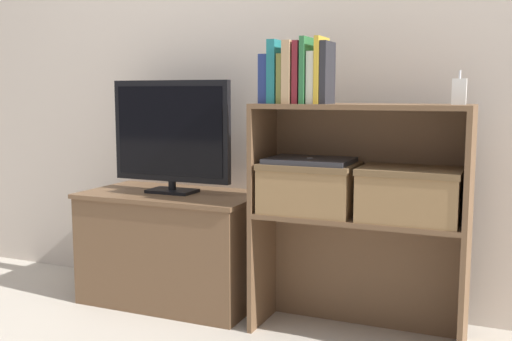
# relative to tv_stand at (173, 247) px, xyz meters

# --- Properties ---
(ground_plane) EXTENTS (16.00, 16.00, 0.00)m
(ground_plane) POSITION_rel_tv_stand_xyz_m (0.46, -0.23, -0.26)
(ground_plane) COLOR #BCB2A3
(wall_back) EXTENTS (10.00, 0.05, 2.40)m
(wall_back) POSITION_rel_tv_stand_xyz_m (0.46, 0.26, 0.94)
(wall_back) COLOR beige
(wall_back) RESTS_ON ground_plane
(tv_stand) EXTENTS (0.83, 0.47, 0.52)m
(tv_stand) POSITION_rel_tv_stand_xyz_m (0.00, 0.00, 0.00)
(tv_stand) COLOR brown
(tv_stand) RESTS_ON ground_plane
(tv) EXTENTS (0.60, 0.14, 0.52)m
(tv) POSITION_rel_tv_stand_xyz_m (0.00, -0.00, 0.54)
(tv) COLOR black
(tv) RESTS_ON tv_stand
(bookshelf_lower_tier) EXTENTS (0.84, 0.30, 0.50)m
(bookshelf_lower_tier) POSITION_rel_tv_stand_xyz_m (0.91, -0.02, 0.05)
(bookshelf_lower_tier) COLOR brown
(bookshelf_lower_tier) RESTS_ON ground_plane
(bookshelf_upper_tier) EXTENTS (0.84, 0.30, 0.44)m
(bookshelf_upper_tier) POSITION_rel_tv_stand_xyz_m (0.91, -0.02, 0.52)
(bookshelf_upper_tier) COLOR brown
(bookshelf_upper_tier) RESTS_ON bookshelf_lower_tier
(book_navy) EXTENTS (0.04, 0.12, 0.20)m
(book_navy) POSITION_rel_tv_stand_xyz_m (0.53, -0.12, 0.78)
(book_navy) COLOR navy
(book_navy) RESTS_ON bookshelf_upper_tier
(book_teal) EXTENTS (0.03, 0.14, 0.25)m
(book_teal) POSITION_rel_tv_stand_xyz_m (0.57, -0.12, 0.81)
(book_teal) COLOR #1E7075
(book_teal) RESTS_ON bookshelf_upper_tier
(book_olive) EXTENTS (0.02, 0.13, 0.19)m
(book_olive) POSITION_rel_tv_stand_xyz_m (0.60, -0.12, 0.78)
(book_olive) COLOR olive
(book_olive) RESTS_ON bookshelf_upper_tier
(book_tan) EXTENTS (0.03, 0.16, 0.24)m
(book_tan) POSITION_rel_tv_stand_xyz_m (0.64, -0.12, 0.81)
(book_tan) COLOR tan
(book_tan) RESTS_ON bookshelf_upper_tier
(book_maroon) EXTENTS (0.02, 0.14, 0.24)m
(book_maroon) POSITION_rel_tv_stand_xyz_m (0.67, -0.12, 0.80)
(book_maroon) COLOR maroon
(book_maroon) RESTS_ON bookshelf_upper_tier
(book_forest) EXTENTS (0.02, 0.15, 0.26)m
(book_forest) POSITION_rel_tv_stand_xyz_m (0.70, -0.12, 0.81)
(book_forest) COLOR #286638
(book_forest) RESTS_ON bookshelf_upper_tier
(book_ivory) EXTENTS (0.03, 0.13, 0.20)m
(book_ivory) POSITION_rel_tv_stand_xyz_m (0.73, -0.12, 0.78)
(book_ivory) COLOR silver
(book_ivory) RESTS_ON bookshelf_upper_tier
(book_mustard) EXTENTS (0.02, 0.15, 0.26)m
(book_mustard) POSITION_rel_tv_stand_xyz_m (0.76, -0.12, 0.81)
(book_mustard) COLOR gold
(book_mustard) RESTS_ON bookshelf_upper_tier
(book_charcoal) EXTENTS (0.03, 0.14, 0.24)m
(book_charcoal) POSITION_rel_tv_stand_xyz_m (0.78, -0.12, 0.80)
(book_charcoal) COLOR #232328
(book_charcoal) RESTS_ON bookshelf_upper_tier
(baby_monitor) EXTENTS (0.05, 0.03, 0.12)m
(baby_monitor) POSITION_rel_tv_stand_xyz_m (1.27, -0.08, 0.73)
(baby_monitor) COLOR white
(baby_monitor) RESTS_ON bookshelf_upper_tier
(storage_basket_left) EXTENTS (0.38, 0.27, 0.20)m
(storage_basket_left) POSITION_rel_tv_stand_xyz_m (0.70, -0.09, 0.35)
(storage_basket_left) COLOR #937047
(storage_basket_left) RESTS_ON bookshelf_lower_tier
(storage_basket_right) EXTENTS (0.38, 0.27, 0.20)m
(storage_basket_right) POSITION_rel_tv_stand_xyz_m (1.11, -0.09, 0.35)
(storage_basket_right) COLOR #937047
(storage_basket_right) RESTS_ON bookshelf_lower_tier
(laptop) EXTENTS (0.34, 0.24, 0.02)m
(laptop) POSITION_rel_tv_stand_xyz_m (0.70, -0.09, 0.45)
(laptop) COLOR #2D2D33
(laptop) RESTS_ON storage_basket_left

